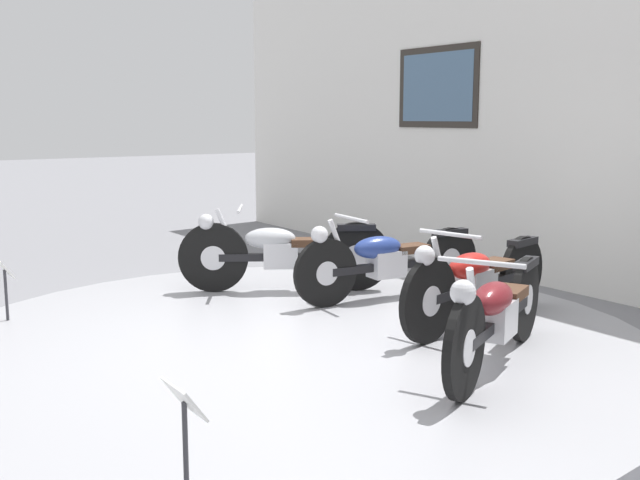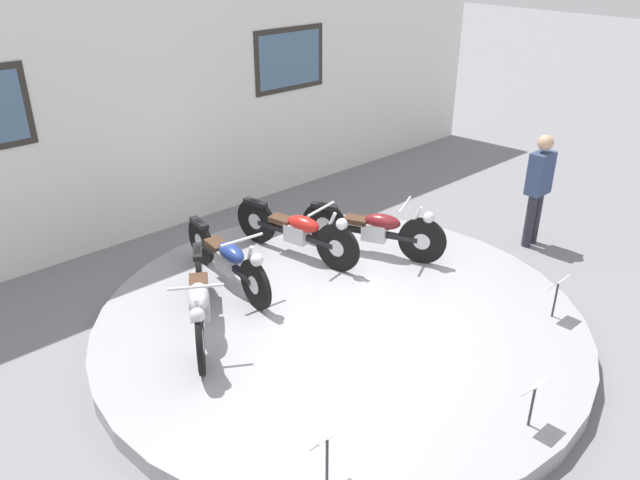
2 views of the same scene
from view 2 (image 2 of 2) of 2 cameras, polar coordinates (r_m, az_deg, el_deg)
The scene contains 11 objects.
ground_plane at distance 7.20m, azimuth 1.81°, elevation -8.13°, with size 60.00×60.00×0.00m, color slate.
display_platform at distance 7.14m, azimuth 1.82°, elevation -7.45°, with size 5.46×5.46×0.21m, color #99999E.
back_wall at distance 9.27m, azimuth -14.96°, elevation 12.72°, with size 14.00×0.22×4.02m.
motorcycle_silver at distance 6.69m, azimuth -10.98°, elevation -5.51°, with size 1.12×1.73×0.80m.
motorcycle_blue at distance 7.53m, azimuth -8.43°, elevation -1.62°, with size 0.54×1.95×0.78m.
motorcycle_red at distance 8.11m, azimuth -2.07°, elevation 0.93°, with size 0.58×1.96×0.79m.
motorcycle_maroon at distance 8.19m, azimuth 5.06°, elevation 1.09°, with size 0.91×1.80×0.79m.
info_placard_front_left at distance 5.00m, azimuth 0.66°, elevation -18.28°, with size 0.26×0.11×0.51m.
info_placard_front_centre at distance 5.75m, azimuth 19.02°, elevation -13.00°, with size 0.26×0.11×0.51m.
info_placard_front_right at distance 7.32m, azimuth 20.88°, elevation -4.14°, with size 0.26×0.11×0.51m.
visitor_standing at distance 9.18m, azimuth 19.34°, elevation 4.79°, with size 0.36×0.22×1.63m.
Camera 2 is at (-4.15, -4.22, 4.11)m, focal length 35.00 mm.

